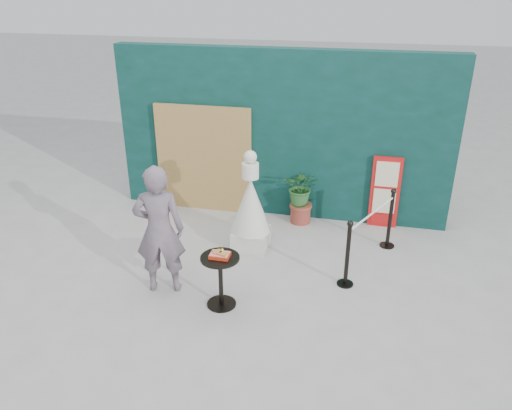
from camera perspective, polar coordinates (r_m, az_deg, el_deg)
name	(u,v)px	position (r m, az deg, el deg)	size (l,w,h in m)	color
ground	(236,308)	(6.89, -2.32, -11.72)	(60.00, 60.00, 0.00)	#ADAAA5
back_wall	(281,135)	(8.99, 2.85, 8.00)	(6.00, 0.30, 3.00)	#0A2F25
bamboo_fence	(204,159)	(9.29, -6.00, 5.22)	(1.80, 0.08, 2.00)	tan
woman	(159,230)	(6.92, -11.00, -2.85)	(0.68, 0.45, 1.88)	slate
menu_board	(385,192)	(8.97, 14.52, 1.39)	(0.50, 0.07, 1.30)	red
statue	(251,209)	(7.99, -0.62, -0.48)	(0.65, 0.65, 1.67)	beige
cafe_table	(220,273)	(6.69, -4.08, -7.80)	(0.52, 0.52, 0.75)	black
food_basket	(220,254)	(6.54, -4.13, -5.66)	(0.26, 0.19, 0.11)	red
planter	(301,192)	(8.89, 5.20, 1.48)	(0.60, 0.52, 1.02)	brown
stanchion_barrier	(370,236)	(7.78, 12.92, -3.46)	(0.84, 1.54, 1.03)	black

